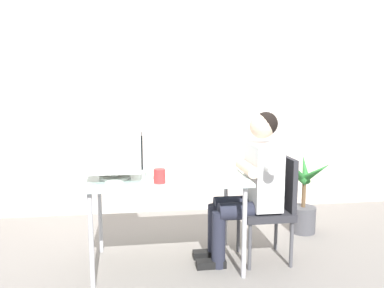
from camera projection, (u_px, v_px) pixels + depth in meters
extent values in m
plane|color=gray|center=(167.00, 263.00, 3.10)|extent=(12.00, 12.00, 0.00)
cube|color=beige|center=(183.00, 83.00, 4.29)|extent=(8.00, 0.10, 3.00)
cylinder|color=#B7B7BC|center=(91.00, 241.00, 2.66)|extent=(0.04, 0.04, 0.72)
cylinder|color=#B7B7BC|center=(244.00, 232.00, 2.82)|extent=(0.04, 0.04, 0.72)
cylinder|color=#B7B7BC|center=(100.00, 213.00, 3.27)|extent=(0.04, 0.04, 0.72)
cylinder|color=#B7B7BC|center=(226.00, 207.00, 3.42)|extent=(0.04, 0.04, 0.72)
cube|color=silver|center=(166.00, 177.00, 2.99)|extent=(1.24, 0.74, 0.03)
cylinder|color=silver|center=(115.00, 177.00, 2.88)|extent=(0.24, 0.24, 0.02)
cylinder|color=silver|center=(115.00, 173.00, 2.88)|extent=(0.06, 0.06, 0.04)
cube|color=silver|center=(114.00, 151.00, 2.85)|extent=(0.41, 0.33, 0.31)
cube|color=black|center=(142.00, 150.00, 2.88)|extent=(0.01, 0.28, 0.25)
cube|color=silver|center=(155.00, 174.00, 2.98)|extent=(0.16, 0.47, 0.02)
cube|color=beige|center=(155.00, 172.00, 2.98)|extent=(0.13, 0.42, 0.01)
cylinder|color=#4C4C51|center=(250.00, 247.00, 2.96)|extent=(0.03, 0.03, 0.38)
cylinder|color=#4C4C51|center=(291.00, 244.00, 3.01)|extent=(0.03, 0.03, 0.38)
cylinder|color=#4C4C51|center=(238.00, 231.00, 3.30)|extent=(0.03, 0.03, 0.38)
cylinder|color=#4C4C51|center=(276.00, 229.00, 3.35)|extent=(0.03, 0.03, 0.38)
cube|color=#2D2D33|center=(264.00, 212.00, 3.12)|extent=(0.41, 0.41, 0.06)
cube|color=#2D2D33|center=(286.00, 182.00, 3.11)|extent=(0.04, 0.37, 0.43)
cube|color=silver|center=(263.00, 175.00, 3.07)|extent=(0.22, 0.39, 0.53)
sphere|color=beige|center=(262.00, 126.00, 3.01)|extent=(0.20, 0.20, 0.20)
sphere|color=black|center=(266.00, 124.00, 3.01)|extent=(0.19, 0.19, 0.19)
cylinder|color=#262838|center=(243.00, 211.00, 3.00)|extent=(0.39, 0.14, 0.14)
cylinder|color=#262838|center=(237.00, 204.00, 3.17)|extent=(0.39, 0.14, 0.14)
cylinder|color=#262838|center=(219.00, 240.00, 3.00)|extent=(0.11, 0.11, 0.46)
cylinder|color=#262838|center=(214.00, 231.00, 3.18)|extent=(0.11, 0.11, 0.46)
cube|color=black|center=(211.00, 264.00, 3.02)|extent=(0.24, 0.09, 0.06)
cube|color=black|center=(207.00, 254.00, 3.20)|extent=(0.24, 0.09, 0.06)
cylinder|color=silver|center=(271.00, 167.00, 2.83)|extent=(0.09, 0.14, 0.09)
cylinder|color=silver|center=(253.00, 157.00, 3.27)|extent=(0.09, 0.14, 0.09)
cylinder|color=beige|center=(247.00, 168.00, 3.04)|extent=(0.09, 0.39, 0.09)
cylinder|color=#4C4C51|center=(303.00, 219.00, 3.77)|extent=(0.25, 0.25, 0.26)
cylinder|color=brown|center=(304.00, 193.00, 3.73)|extent=(0.04, 0.04, 0.29)
cone|color=#2C7332|center=(317.00, 172.00, 3.74)|extent=(0.38, 0.15, 0.22)
cone|color=#2C7332|center=(305.00, 168.00, 3.81)|extent=(0.19, 0.34, 0.30)
cone|color=#2C7332|center=(291.00, 172.00, 3.76)|extent=(0.33, 0.30, 0.26)
cone|color=#2C7332|center=(298.00, 172.00, 3.61)|extent=(0.31, 0.27, 0.30)
cone|color=#2C7332|center=(313.00, 174.00, 3.57)|extent=(0.12, 0.36, 0.26)
cylinder|color=red|center=(160.00, 176.00, 2.74)|extent=(0.09, 0.09, 0.10)
torus|color=red|center=(159.00, 175.00, 2.79)|extent=(0.07, 0.01, 0.07)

